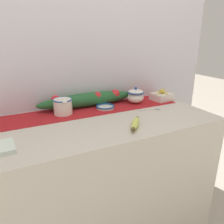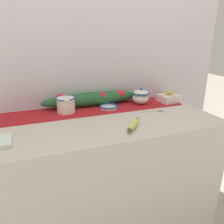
{
  "view_description": "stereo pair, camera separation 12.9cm",
  "coord_description": "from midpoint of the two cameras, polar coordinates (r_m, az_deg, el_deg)",
  "views": [
    {
      "loc": [
        -0.51,
        -1.13,
        1.38
      ],
      "look_at": [
        0.04,
        -0.04,
        0.95
      ],
      "focal_mm": 35.0,
      "sensor_mm": 36.0,
      "label": 1
    },
    {
      "loc": [
        -0.39,
        -1.18,
        1.38
      ],
      "look_at": [
        0.04,
        -0.04,
        0.95
      ],
      "focal_mm": 35.0,
      "sensor_mm": 36.0,
      "label": 2
    }
  ],
  "objects": [
    {
      "name": "small_dish",
      "position": [
        1.5,
        -4.24,
        1.3
      ],
      "size": [
        0.13,
        0.13,
        0.02
      ],
      "color": "white",
      "rests_on": "countertop"
    },
    {
      "name": "table_runner",
      "position": [
        1.5,
        -7.6,
        0.6
      ],
      "size": [
        1.24,
        0.26,
        0.0
      ],
      "primitive_type": "cube",
      "color": "#A8191E",
      "rests_on": "countertop"
    },
    {
      "name": "gift_box",
      "position": [
        1.73,
        10.81,
        4.04
      ],
      "size": [
        0.17,
        0.15,
        0.09
      ],
      "rotation": [
        0.0,
        0.0,
        0.14
      ],
      "color": "silver",
      "rests_on": "countertop"
    },
    {
      "name": "poinsettia_garland",
      "position": [
        1.55,
        -8.6,
        3.27
      ],
      "size": [
        0.71,
        0.11,
        0.1
      ],
      "color": "#235B2D",
      "rests_on": "countertop"
    },
    {
      "name": "back_wall",
      "position": [
        1.58,
        -10.01,
        12.47
      ],
      "size": [
        2.15,
        0.04,
        2.4
      ],
      "primitive_type": "cube",
      "color": "silver",
      "rests_on": "ground_plane"
    },
    {
      "name": "cream_pitcher",
      "position": [
        1.43,
        -15.26,
        1.52
      ],
      "size": [
        0.12,
        0.14,
        0.1
      ],
      "color": "white",
      "rests_on": "countertop"
    },
    {
      "name": "countertop",
      "position": [
        1.55,
        -4.37,
        -17.63
      ],
      "size": [
        1.35,
        0.66,
        0.9
      ],
      "primitive_type": "cube",
      "color": "beige",
      "rests_on": "ground_plane"
    },
    {
      "name": "spoon",
      "position": [
        1.5,
        9.15,
        0.73
      ],
      "size": [
        0.15,
        0.05,
        0.01
      ],
      "rotation": [
        0.0,
        0.0,
        -0.22
      ],
      "color": "#B7B7BC",
      "rests_on": "countertop"
    },
    {
      "name": "banana",
      "position": [
        1.21,
        3.05,
        -3.08
      ],
      "size": [
        0.14,
        0.17,
        0.04
      ],
      "rotation": [
        0.0,
        0.0,
        0.88
      ],
      "color": "#CCD156",
      "rests_on": "countertop"
    },
    {
      "name": "sugar_bowl",
      "position": [
        1.62,
        3.91,
        4.2
      ],
      "size": [
        0.12,
        0.12,
        0.12
      ],
      "color": "white",
      "rests_on": "countertop"
    }
  ]
}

